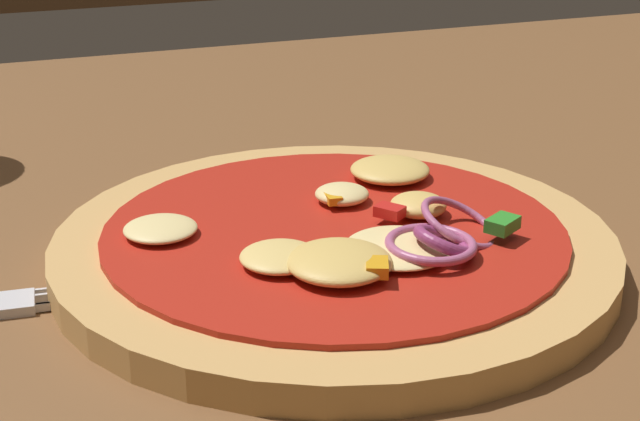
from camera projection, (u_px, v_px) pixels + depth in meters
The scene contains 2 objects.
dining_table at pixel (368, 286), 0.49m from camera, with size 1.13×1.01×0.03m.
pizza at pixel (337, 244), 0.48m from camera, with size 0.28×0.28×0.03m.
Camera 1 is at (-0.18, -0.40, 0.23)m, focal length 54.06 mm.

